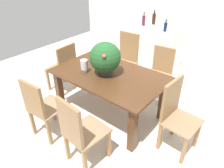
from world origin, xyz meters
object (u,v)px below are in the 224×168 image
wine_bottle_clear (154,19)px  chair_near_right (79,131)px  wine_glass (115,58)px  wine_bottle_dark (144,20)px  chair_foot_end (176,113)px  wine_bottle_green (127,16)px  crystal_vase_center_near (84,65)px  chair_far_right (160,71)px  dining_table (109,81)px  chair_near_left (42,107)px  wine_bottle_amber (165,27)px  flower_centerpiece (105,58)px  chair_far_left (126,57)px  crystal_vase_left (97,53)px  kitchen_counter (147,46)px  wine_bottle_tall (167,23)px  chair_head_end (64,66)px

wine_bottle_clear → chair_near_right: bearing=-75.0°
wine_glass → wine_bottle_dark: wine_bottle_dark is taller
chair_foot_end → wine_bottle_green: size_ratio=3.62×
crystal_vase_center_near → wine_bottle_green: wine_bottle_green is taller
chair_far_right → wine_glass: chair_far_right is taller
dining_table → chair_near_left: bearing=-110.8°
chair_near_right → wine_bottle_dark: wine_bottle_dark is taller
chair_near_right → wine_bottle_amber: wine_bottle_amber is taller
chair_near_left → flower_centerpiece: size_ratio=1.89×
crystal_vase_center_near → wine_bottle_green: 2.38m
chair_far_left → crystal_vase_left: bearing=-106.2°
crystal_vase_left → wine_bottle_clear: bearing=87.6°
chair_near_right → kitchen_counter: (-0.89, 3.03, -0.06)m
chair_far_left → wine_bottle_clear: wine_bottle_clear is taller
dining_table → wine_bottle_tall: (-0.11, 2.09, 0.45)m
dining_table → kitchen_counter: bearing=104.2°
chair_near_left → chair_far_right: size_ratio=1.01×
kitchen_counter → wine_bottle_amber: size_ratio=6.09×
chair_head_end → wine_bottle_dark: wine_bottle_dark is taller
wine_bottle_tall → kitchen_counter: bearing=-170.9°
flower_centerpiece → crystal_vase_center_near: bearing=-151.9°
chair_far_right → wine_bottle_clear: size_ratio=3.05×
wine_glass → wine_bottle_amber: 1.51m
flower_centerpiece → wine_bottle_clear: 2.25m
wine_bottle_dark → wine_bottle_tall: 0.51m
chair_near_right → flower_centerpiece: size_ratio=1.98×
crystal_vase_left → wine_bottle_amber: wine_bottle_amber is taller
chair_far_right → flower_centerpiece: bearing=-117.4°
wine_bottle_green → wine_bottle_clear: (0.67, 0.13, 0.02)m
chair_far_right → wine_bottle_dark: 1.46m
chair_near_left → wine_bottle_tall: (0.27, 3.09, 0.55)m
chair_far_right → chair_far_left: 0.78m
chair_far_left → chair_foot_end: 1.82m
chair_foot_end → kitchen_counter: size_ratio=0.67×
dining_table → wine_glass: wine_glass is taller
chair_near_right → crystal_vase_left: chair_near_right is taller
wine_bottle_green → wine_bottle_clear: wine_bottle_clear is taller
flower_centerpiece → chair_foot_end: bearing=2.4°
chair_far_right → flower_centerpiece: 1.23m
wine_glass → wine_bottle_green: size_ratio=0.51×
chair_foot_end → crystal_vase_center_near: (-1.46, -0.20, 0.32)m
kitchen_counter → chair_head_end: bearing=-106.9°
flower_centerpiece → crystal_vase_left: 0.64m
flower_centerpiece → wine_bottle_clear: bearing=101.0°
kitchen_counter → chair_far_right: bearing=-49.0°
dining_table → chair_near_left: size_ratio=1.79×
chair_foot_end → chair_head_end: size_ratio=1.06×
wine_glass → kitchen_counter: kitchen_counter is taller
flower_centerpiece → wine_bottle_amber: flower_centerpiece is taller
chair_foot_end → wine_bottle_clear: wine_bottle_clear is taller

